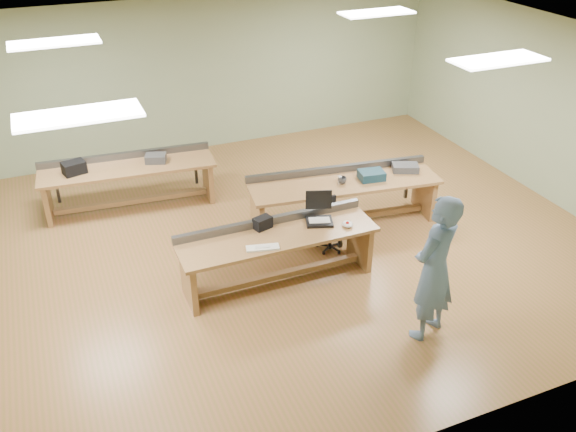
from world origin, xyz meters
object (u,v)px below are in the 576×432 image
at_px(person, 434,269).
at_px(camera_bag, 263,223).
at_px(parts_bin_grey, 405,168).
at_px(laptop_base, 319,222).
at_px(workbench_back, 129,176).
at_px(workbench_mid, 343,191).
at_px(task_chair, 329,231).
at_px(drinks_can, 340,180).
at_px(mug, 342,180).
at_px(workbench_front, 277,247).
at_px(parts_bin_teal, 372,175).

xyz_separation_m(person, camera_bag, (-1.42, 1.96, -0.12)).
bearing_deg(parts_bin_grey, laptop_base, -154.06).
relative_size(workbench_back, laptop_base, 7.94).
bearing_deg(workbench_back, camera_bag, -58.53).
bearing_deg(workbench_mid, task_chair, -124.22).
relative_size(workbench_mid, person, 1.62).
distance_m(camera_bag, drinks_can, 1.77).
bearing_deg(parts_bin_grey, person, -116.06).
bearing_deg(person, mug, -117.64).
height_order(workbench_front, mug, workbench_front).
height_order(workbench_mid, mug, workbench_mid).
xyz_separation_m(workbench_mid, parts_bin_grey, (1.08, -0.06, 0.25)).
distance_m(workbench_front, drinks_can, 1.81).
bearing_deg(drinks_can, person, -93.43).
relative_size(person, mug, 13.89).
bearing_deg(workbench_mid, parts_bin_grey, 4.08).
bearing_deg(workbench_mid, workbench_front, -137.77).
height_order(parts_bin_teal, parts_bin_grey, parts_bin_teal).
xyz_separation_m(task_chair, drinks_can, (0.43, 0.54, 0.52)).
height_order(person, laptop_base, person).
relative_size(camera_bag, drinks_can, 2.01).
bearing_deg(laptop_base, workbench_mid, 67.21).
distance_m(workbench_mid, camera_bag, 1.91).
xyz_separation_m(parts_bin_teal, parts_bin_grey, (0.65, 0.05, -0.01)).
distance_m(person, mug, 2.76).
xyz_separation_m(workbench_front, workbench_back, (-1.49, 2.96, 0.00)).
bearing_deg(task_chair, laptop_base, -136.91).
distance_m(parts_bin_teal, drinks_can, 0.53).
distance_m(workbench_front, workbench_mid, 1.90).
height_order(workbench_mid, task_chair, workbench_mid).
bearing_deg(camera_bag, parts_bin_grey, -0.87).
relative_size(laptop_base, camera_bag, 1.50).
relative_size(task_chair, parts_bin_grey, 1.92).
bearing_deg(mug, drinks_can, 154.37).
bearing_deg(camera_bag, mug, 9.07).
height_order(parts_bin_grey, drinks_can, drinks_can).
xyz_separation_m(camera_bag, parts_bin_grey, (2.76, 0.80, -0.03)).
relative_size(workbench_front, laptop_base, 7.49).
bearing_deg(camera_bag, laptop_base, -29.44).
xyz_separation_m(workbench_back, drinks_can, (2.95, -1.93, 0.25)).
relative_size(camera_bag, parts_bin_grey, 0.59).
height_order(workbench_mid, laptop_base, workbench_mid).
relative_size(workbench_back, task_chair, 3.66).
xyz_separation_m(camera_bag, drinks_can, (1.58, 0.80, -0.02)).
bearing_deg(workbench_front, parts_bin_teal, 26.17).
xyz_separation_m(workbench_mid, drinks_can, (-0.10, -0.06, 0.25)).
height_order(parts_bin_teal, drinks_can, parts_bin_teal).
bearing_deg(workbench_mid, workbench_back, 155.89).
distance_m(mug, drinks_can, 0.04).
xyz_separation_m(workbench_mid, workbench_back, (-3.06, 1.87, -0.00)).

